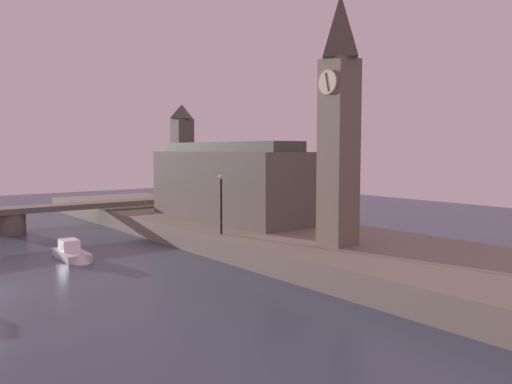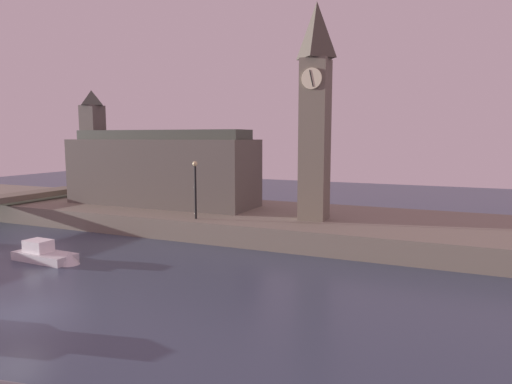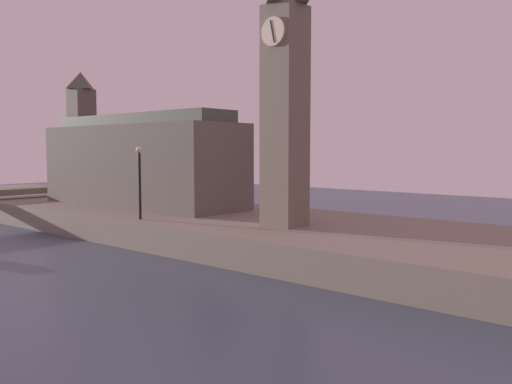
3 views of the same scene
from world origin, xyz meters
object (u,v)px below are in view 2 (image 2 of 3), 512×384
Objects in this scene: clock_tower at (315,109)px; parliament_hall at (158,168)px; streetlamp at (195,183)px; boat_ferry_white at (51,256)px.

clock_tower reaches higher than parliament_hall.
streetlamp reaches higher than boat_ferry_white.
streetlamp is at bearing 60.78° from boat_ferry_white.
parliament_hall is at bearing 173.51° from clock_tower.
clock_tower is 19.40m from boat_ferry_white.
streetlamp is (-7.78, -3.28, -5.21)m from clock_tower.
clock_tower is at bearing -6.49° from parliament_hall.
streetlamp is 0.87× the size of boat_ferry_white.
streetlamp is (6.73, -4.93, -0.60)m from parliament_hall.
boat_ferry_white is (-4.77, -8.54, -3.68)m from streetlamp.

